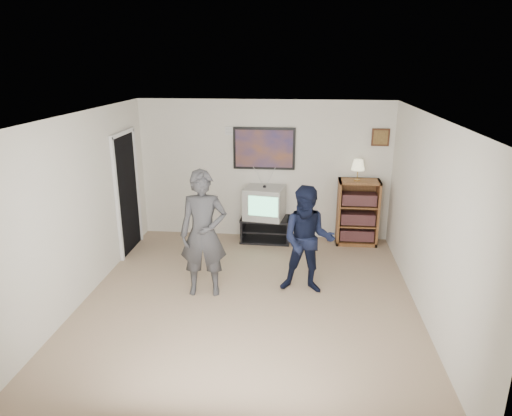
% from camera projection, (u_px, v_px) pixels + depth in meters
% --- Properties ---
extents(room_shell, '(4.51, 5.00, 2.51)m').
position_uv_depth(room_shell, '(251.00, 207.00, 6.16)').
color(room_shell, '#8C6E58').
rests_on(room_shell, ground).
extents(media_stand, '(0.90, 0.51, 0.44)m').
position_uv_depth(media_stand, '(266.00, 229.00, 8.26)').
color(media_stand, black).
rests_on(media_stand, room_shell).
extents(crt_television, '(0.75, 0.66, 0.57)m').
position_uv_depth(crt_television, '(264.00, 203.00, 8.11)').
color(crt_television, '#A8A8A3').
rests_on(crt_television, media_stand).
extents(bookshelf, '(0.71, 0.41, 1.16)m').
position_uv_depth(bookshelf, '(358.00, 212.00, 8.04)').
color(bookshelf, brown).
rests_on(bookshelf, room_shell).
extents(table_lamp, '(0.23, 0.23, 0.37)m').
position_uv_depth(table_lamp, '(358.00, 170.00, 7.79)').
color(table_lamp, '#F6F1BA').
rests_on(table_lamp, bookshelf).
extents(person_tall, '(0.69, 0.50, 1.77)m').
position_uv_depth(person_tall, '(204.00, 234.00, 6.20)').
color(person_tall, '#323235').
rests_on(person_tall, room_shell).
extents(person_short, '(0.79, 0.63, 1.54)m').
position_uv_depth(person_short, '(308.00, 240.00, 6.28)').
color(person_short, black).
rests_on(person_short, room_shell).
extents(controller_left, '(0.08, 0.13, 0.04)m').
position_uv_depth(controller_left, '(203.00, 202.00, 6.27)').
color(controller_left, white).
rests_on(controller_left, person_tall).
extents(controller_right, '(0.04, 0.11, 0.03)m').
position_uv_depth(controller_right, '(307.00, 216.00, 6.42)').
color(controller_right, white).
rests_on(controller_right, person_short).
extents(poster, '(1.10, 0.03, 0.75)m').
position_uv_depth(poster, '(264.00, 149.00, 8.06)').
color(poster, black).
rests_on(poster, room_shell).
extents(air_vent, '(0.28, 0.02, 0.14)m').
position_uv_depth(air_vent, '(233.00, 131.00, 8.02)').
color(air_vent, white).
rests_on(air_vent, room_shell).
extents(small_picture, '(0.30, 0.03, 0.30)m').
position_uv_depth(small_picture, '(380.00, 137.00, 7.80)').
color(small_picture, '#4B2B17').
rests_on(small_picture, room_shell).
extents(doorway, '(0.03, 0.85, 2.00)m').
position_uv_depth(doorway, '(127.00, 194.00, 7.64)').
color(doorway, black).
rests_on(doorway, room_shell).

